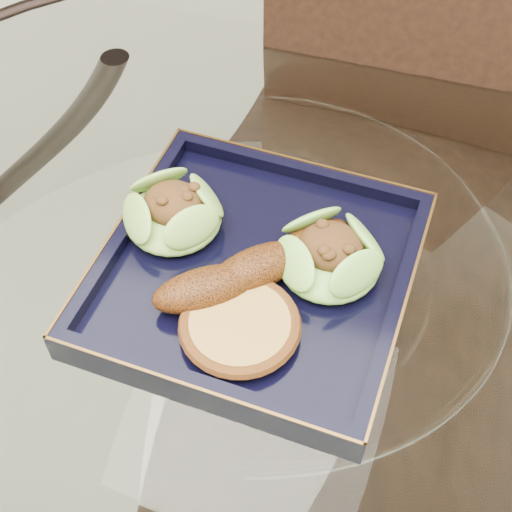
% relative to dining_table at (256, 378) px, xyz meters
% --- Properties ---
extents(dining_table, '(1.13, 1.13, 0.77)m').
position_rel_dining_table_xyz_m(dining_table, '(0.00, 0.00, 0.00)').
color(dining_table, white).
rests_on(dining_table, ground).
extents(dining_chair, '(0.39, 0.39, 0.88)m').
position_rel_dining_table_xyz_m(dining_chair, '(0.07, 0.27, -0.11)').
color(dining_chair, '#321A10').
rests_on(dining_chair, ground).
extents(navy_plate, '(0.28, 0.28, 0.02)m').
position_rel_dining_table_xyz_m(navy_plate, '(-0.00, 0.01, 0.17)').
color(navy_plate, black).
rests_on(navy_plate, dining_table).
extents(lettuce_wrap_left, '(0.12, 0.12, 0.03)m').
position_rel_dining_table_xyz_m(lettuce_wrap_left, '(-0.09, 0.03, 0.20)').
color(lettuce_wrap_left, olive).
rests_on(lettuce_wrap_left, navy_plate).
extents(lettuce_wrap_right, '(0.12, 0.12, 0.03)m').
position_rel_dining_table_xyz_m(lettuce_wrap_right, '(0.06, 0.03, 0.20)').
color(lettuce_wrap_right, '#5AAA31').
rests_on(lettuce_wrap_right, navy_plate).
extents(roasted_plantain, '(0.16, 0.16, 0.03)m').
position_rel_dining_table_xyz_m(roasted_plantain, '(0.00, -0.00, 0.20)').
color(roasted_plantain, '#552808').
rests_on(roasted_plantain, navy_plate).
extents(crumb_patty, '(0.11, 0.11, 0.02)m').
position_rel_dining_table_xyz_m(crumb_patty, '(0.01, -0.06, 0.19)').
color(crumb_patty, '#B4833C').
rests_on(crumb_patty, navy_plate).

